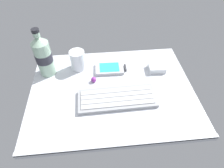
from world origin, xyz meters
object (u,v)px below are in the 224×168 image
trackball_mouse (94,80)px  handheld_device (111,68)px  charger_block (157,68)px  keyboard (117,98)px  juice_cup (78,61)px  water_bottle (43,56)px

trackball_mouse → handheld_device: bearing=40.3°
charger_block → trackball_mouse: 27.75cm
keyboard → trackball_mouse: size_ratio=13.28×
handheld_device → juice_cup: juice_cup is taller
charger_block → trackball_mouse: size_ratio=3.18×
keyboard → juice_cup: size_ratio=3.44×
trackball_mouse → juice_cup: bearing=124.1°
charger_block → handheld_device: bearing=173.9°
handheld_device → water_bottle: (-26.82, 0.91, 8.28)cm
keyboard → water_bottle: water_bottle is taller
handheld_device → trackball_mouse: trackball_mouse is taller
juice_cup → water_bottle: size_ratio=0.41×
trackball_mouse → charger_block: bearing=9.1°
keyboard → charger_block: 24.10cm
keyboard → charger_block: size_ratio=4.17×
keyboard → handheld_device: bearing=92.5°
keyboard → juice_cup: bearing=126.7°
keyboard → juice_cup: (-14.67, 19.68, 3.10)cm
trackball_mouse → keyboard: bearing=-51.2°
water_bottle → charger_block: water_bottle is taller
juice_cup → trackball_mouse: juice_cup is taller
juice_cup → water_bottle: (-12.89, -1.84, 5.10)cm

